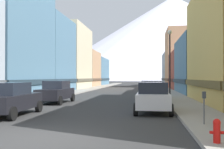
% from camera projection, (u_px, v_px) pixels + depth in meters
% --- Properties ---
extents(ground_plane, '(400.00, 400.00, 0.00)m').
position_uv_depth(ground_plane, '(44.00, 138.00, 9.16)').
color(ground_plane, '#313131').
extents(sidewalk_left, '(2.50, 100.00, 0.15)m').
position_uv_depth(sidewalk_left, '(87.00, 89.00, 44.67)').
color(sidewalk_left, gray).
rests_on(sidewalk_left, ground).
extents(sidewalk_right, '(2.50, 100.00, 0.15)m').
position_uv_depth(sidewalk_right, '(165.00, 90.00, 43.09)').
color(sidewalk_right, gray).
rests_on(sidewalk_right, ground).
extents(storefront_left_1, '(6.50, 11.36, 11.67)m').
position_uv_depth(storefront_left_1, '(7.00, 42.00, 27.64)').
color(storefront_left_1, slate).
rests_on(storefront_left_1, ground).
extents(storefront_left_2, '(6.85, 9.83, 10.40)m').
position_uv_depth(storefront_left_2, '(45.00, 56.00, 38.27)').
color(storefront_left_2, slate).
rests_on(storefront_left_2, ground).
extents(storefront_left_3, '(8.10, 12.24, 11.34)m').
position_uv_depth(storefront_left_3, '(65.00, 59.00, 49.76)').
color(storefront_left_3, beige).
rests_on(storefront_left_3, ground).
extents(storefront_left_4, '(8.91, 10.49, 7.86)m').
position_uv_depth(storefront_left_4, '(78.00, 70.00, 61.36)').
color(storefront_left_4, tan).
rests_on(storefront_left_4, ground).
extents(storefront_left_5, '(6.99, 13.95, 7.20)m').
position_uv_depth(storefront_left_5, '(93.00, 72.00, 73.60)').
color(storefront_left_5, slate).
rests_on(storefront_left_5, ground).
extents(storefront_right_2, '(7.22, 12.44, 7.00)m').
position_uv_depth(storefront_right_2, '(208.00, 67.00, 33.94)').
color(storefront_right_2, slate).
rests_on(storefront_right_2, ground).
extents(storefront_right_3, '(6.34, 10.89, 6.26)m').
position_uv_depth(storefront_right_3, '(189.00, 72.00, 45.67)').
color(storefront_right_3, brown).
rests_on(storefront_right_3, ground).
extents(storefront_right_4, '(8.64, 9.56, 11.82)m').
position_uv_depth(storefront_right_4, '(187.00, 59.00, 55.81)').
color(storefront_right_4, tan).
rests_on(storefront_right_4, ground).
extents(storefront_right_5, '(8.04, 11.58, 7.90)m').
position_uv_depth(storefront_right_5, '(179.00, 70.00, 66.44)').
color(storefront_right_5, '#99A5B2').
rests_on(storefront_right_5, ground).
extents(car_left_0, '(2.11, 4.42, 1.78)m').
position_uv_depth(car_left_0, '(10.00, 99.00, 14.56)').
color(car_left_0, black).
rests_on(car_left_0, ground).
extents(car_left_1, '(2.13, 4.43, 1.78)m').
position_uv_depth(car_left_1, '(56.00, 92.00, 21.92)').
color(car_left_1, black).
rests_on(car_left_1, ground).
extents(car_right_0, '(2.11, 4.42, 1.78)m').
position_uv_depth(car_right_0, '(153.00, 97.00, 15.97)').
color(car_right_0, silver).
rests_on(car_right_0, ground).
extents(car_right_1, '(2.22, 4.47, 1.78)m').
position_uv_depth(car_right_1, '(151.00, 91.00, 22.57)').
color(car_right_1, '#19478C').
rests_on(car_right_1, ground).
extents(fire_hydrant_near, '(0.40, 0.22, 0.70)m').
position_uv_depth(fire_hydrant_near, '(217.00, 130.00, 7.91)').
color(fire_hydrant_near, red).
rests_on(fire_hydrant_near, sidewalk_right).
extents(parking_meter_near, '(0.14, 0.10, 1.33)m').
position_uv_depth(parking_meter_near, '(204.00, 103.00, 11.10)').
color(parking_meter_near, '#595960').
rests_on(parking_meter_near, sidewalk_right).
extents(potted_plant_0, '(0.51, 0.51, 0.81)m').
position_uv_depth(potted_plant_0, '(16.00, 95.00, 21.98)').
color(potted_plant_0, '#4C4C51').
rests_on(potted_plant_0, sidewalk_left).
extents(streetlamp_right, '(0.36, 0.36, 5.86)m').
position_uv_depth(streetlamp_right, '(170.00, 54.00, 22.72)').
color(streetlamp_right, black).
rests_on(streetlamp_right, sidewalk_right).
extents(mountain_backdrop, '(255.72, 255.72, 80.82)m').
position_uv_depth(mountain_backdrop, '(173.00, 38.00, 263.84)').
color(mountain_backdrop, silver).
rests_on(mountain_backdrop, ground).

